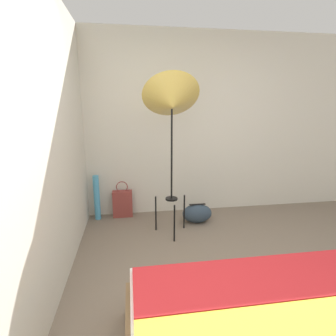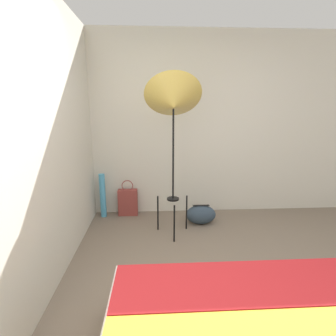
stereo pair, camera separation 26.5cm
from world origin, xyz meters
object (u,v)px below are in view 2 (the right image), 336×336
tote_bag (128,202)px  duffel_bag (201,214)px  photo_umbrella (173,103)px  paper_roll (103,196)px

tote_bag → duffel_bag: (1.02, -0.36, -0.07)m
photo_umbrella → paper_roll: 1.72m
photo_umbrella → tote_bag: photo_umbrella is taller
photo_umbrella → paper_roll: size_ratio=3.04×
photo_umbrella → duffel_bag: (0.40, 0.26, -1.49)m
photo_umbrella → tote_bag: bearing=135.1°
photo_umbrella → duffel_bag: photo_umbrella is taller
duffel_bag → photo_umbrella: bearing=-147.0°
duffel_bag → paper_roll: size_ratio=0.64×
photo_umbrella → paper_roll: (-0.97, 0.57, -1.30)m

